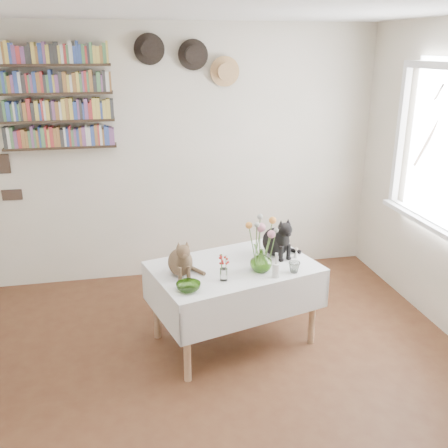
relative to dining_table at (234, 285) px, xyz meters
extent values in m
cube|color=brown|center=(-0.24, -0.84, -0.52)|extent=(4.04, 4.54, 0.04)
cube|color=beige|center=(-0.24, 1.43, 0.75)|extent=(4.04, 0.04, 2.54)
cube|color=white|center=(1.73, -0.04, 0.37)|extent=(0.06, 1.52, 0.06)
cube|color=white|center=(1.73, 0.69, 1.00)|extent=(0.06, 0.06, 1.20)
cube|color=white|center=(1.70, -0.04, 0.37)|extent=(0.12, 1.50, 0.04)
cube|color=white|center=(0.00, 0.00, 0.14)|extent=(1.41, 1.09, 0.05)
cylinder|color=tan|center=(-0.44, -0.45, -0.20)|extent=(0.05, 0.05, 0.61)
cylinder|color=tan|center=(0.60, -0.17, -0.20)|extent=(0.05, 0.05, 0.61)
cylinder|color=tan|center=(-0.60, 0.17, -0.20)|extent=(0.05, 0.05, 0.61)
cylinder|color=tan|center=(0.44, 0.45, -0.20)|extent=(0.05, 0.05, 0.61)
imported|color=#71AA3D|center=(0.18, -0.14, 0.25)|extent=(0.18, 0.18, 0.18)
imported|color=#71AA3D|center=(-0.40, -0.34, 0.19)|extent=(0.22, 0.22, 0.05)
imported|color=white|center=(0.42, -0.21, 0.20)|extent=(0.09, 0.09, 0.08)
cylinder|color=white|center=(0.26, -0.26, 0.22)|extent=(0.05, 0.05, 0.11)
cylinder|color=white|center=(0.26, -0.26, 0.31)|extent=(0.02, 0.02, 0.08)
cylinder|color=white|center=(-0.13, -0.23, 0.21)|extent=(0.06, 0.06, 0.09)
cone|color=white|center=(0.53, 0.05, 0.20)|extent=(0.05, 0.05, 0.06)
sphere|color=beige|center=(0.53, 0.05, 0.24)|extent=(0.03, 0.03, 0.03)
cylinder|color=#4C7233|center=(0.15, -0.13, 0.36)|extent=(0.01, 0.01, 0.30)
sphere|color=#CA7C93|center=(0.15, -0.13, 0.51)|extent=(0.07, 0.07, 0.07)
cylinder|color=#4C7233|center=(0.22, -0.16, 0.34)|extent=(0.01, 0.01, 0.26)
sphere|color=#CA7C93|center=(0.22, -0.16, 0.47)|extent=(0.06, 0.06, 0.06)
cylinder|color=#4C7233|center=(0.24, -0.11, 0.38)|extent=(0.01, 0.01, 0.34)
sphere|color=orange|center=(0.24, -0.11, 0.55)|extent=(0.06, 0.06, 0.06)
cylinder|color=#4C7233|center=(0.12, -0.10, 0.37)|extent=(0.01, 0.01, 0.31)
sphere|color=orange|center=(0.12, -0.10, 0.52)|extent=(0.05, 0.05, 0.05)
cylinder|color=#4C7233|center=(0.18, -0.09, 0.40)|extent=(0.01, 0.01, 0.37)
sphere|color=#999E93|center=(0.18, -0.09, 0.58)|extent=(0.04, 0.04, 0.04)
cylinder|color=#4C7233|center=(0.13, -0.17, 0.38)|extent=(0.01, 0.01, 0.33)
sphere|color=#999E93|center=(0.13, -0.17, 0.54)|extent=(0.04, 0.04, 0.04)
cylinder|color=#4C7233|center=(0.25, -0.18, 0.36)|extent=(0.01, 0.01, 0.29)
sphere|color=#999E93|center=(0.25, -0.18, 0.50)|extent=(0.04, 0.04, 0.04)
cube|color=#302216|center=(-1.34, 1.32, 0.90)|extent=(1.00, 0.16, 0.02)
cube|color=#302216|center=(-1.34, 1.32, 1.14)|extent=(1.00, 0.16, 0.02)
cube|color=#302216|center=(-1.34, 1.32, 1.38)|extent=(1.00, 0.16, 0.02)
cube|color=#302216|center=(-1.34, 1.32, 1.62)|extent=(1.00, 0.16, 0.02)
cylinder|color=black|center=(-0.49, 1.37, 1.75)|extent=(0.28, 0.02, 0.28)
cylinder|color=black|center=(-0.49, 1.33, 1.75)|extent=(0.16, 0.08, 0.16)
cylinder|color=black|center=(-0.09, 1.37, 1.70)|extent=(0.28, 0.02, 0.28)
cylinder|color=black|center=(-0.09, 1.33, 1.70)|extent=(0.16, 0.08, 0.16)
cylinder|color=tan|center=(0.21, 1.37, 1.55)|extent=(0.28, 0.02, 0.28)
cylinder|color=tan|center=(0.21, 1.33, 1.55)|extent=(0.16, 0.08, 0.16)
cube|color=#38281E|center=(-1.89, 1.39, 0.75)|extent=(0.14, 0.02, 0.18)
cube|color=#38281E|center=(-1.84, 1.39, 0.45)|extent=(0.18, 0.02, 0.10)
camera|label=1|loc=(-0.80, -3.45, 1.76)|focal=40.00mm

